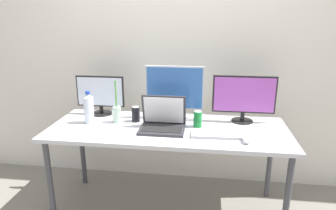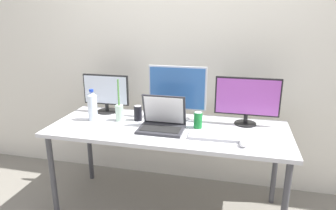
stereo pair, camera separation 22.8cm
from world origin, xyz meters
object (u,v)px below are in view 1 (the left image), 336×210
at_px(work_desk, 168,134).
at_px(soda_can_near_keyboard, 198,119).
at_px(soda_can_by_laptop, 136,114).
at_px(monitor_center, 174,92).
at_px(keyboard_main, 219,135).
at_px(mouse_by_keyboard, 247,140).
at_px(monitor_right, 244,97).
at_px(laptop_silver, 163,122).
at_px(monitor_left, 100,94).
at_px(bamboo_vase, 117,113).
at_px(water_bottle, 89,108).

relative_size(work_desk, soda_can_near_keyboard, 14.63).
height_order(work_desk, soda_can_by_laptop, soda_can_by_laptop).
xyz_separation_m(monitor_center, keyboard_main, (0.37, -0.35, -0.22)).
bearing_deg(work_desk, soda_can_by_laptop, 161.15).
bearing_deg(mouse_by_keyboard, keyboard_main, 161.86).
bearing_deg(keyboard_main, monitor_right, 57.49).
distance_m(work_desk, soda_can_by_laptop, 0.32).
height_order(monitor_right, soda_can_by_laptop, monitor_right).
bearing_deg(laptop_silver, monitor_center, 77.98).
relative_size(monitor_center, monitor_right, 0.96).
height_order(monitor_center, soda_can_by_laptop, monitor_center).
height_order(mouse_by_keyboard, soda_can_by_laptop, soda_can_by_laptop).
bearing_deg(monitor_left, monitor_right, -1.73).
bearing_deg(mouse_by_keyboard, bamboo_vase, 172.56).
bearing_deg(monitor_center, laptop_silver, -102.02).
bearing_deg(soda_can_by_laptop, monitor_right, 7.24).
distance_m(monitor_center, water_bottle, 0.71).
distance_m(monitor_left, monitor_right, 1.21).
bearing_deg(monitor_center, keyboard_main, -44.05).
xyz_separation_m(monitor_center, soda_can_by_laptop, (-0.30, -0.13, -0.17)).
relative_size(monitor_left, monitor_right, 0.84).
bearing_deg(water_bottle, bamboo_vase, 10.06).
xyz_separation_m(monitor_left, water_bottle, (-0.02, -0.23, -0.06)).
xyz_separation_m(work_desk, laptop_silver, (-0.03, -0.05, 0.12)).
relative_size(work_desk, soda_can_by_laptop, 14.63).
height_order(monitor_center, laptop_silver, monitor_center).
relative_size(monitor_center, soda_can_by_laptop, 3.82).
bearing_deg(bamboo_vase, laptop_silver, -14.73).
distance_m(work_desk, monitor_left, 0.71).
xyz_separation_m(laptop_silver, keyboard_main, (0.42, -0.08, -0.05)).
relative_size(monitor_center, bamboo_vase, 1.39).
relative_size(mouse_by_keyboard, water_bottle, 0.39).
xyz_separation_m(monitor_left, monitor_center, (0.65, -0.02, 0.05)).
height_order(monitor_left, mouse_by_keyboard, monitor_left).
bearing_deg(mouse_by_keyboard, monitor_left, 166.82).
bearing_deg(water_bottle, monitor_left, 85.12).
xyz_separation_m(mouse_by_keyboard, water_bottle, (-1.22, 0.23, 0.10)).
distance_m(soda_can_near_keyboard, bamboo_vase, 0.65).
distance_m(monitor_right, water_bottle, 1.25).
distance_m(mouse_by_keyboard, soda_can_by_laptop, 0.91).
distance_m(monitor_right, soda_can_by_laptop, 0.88).
xyz_separation_m(monitor_left, laptop_silver, (0.59, -0.29, -0.12)).
bearing_deg(soda_can_near_keyboard, water_bottle, -178.26).
bearing_deg(bamboo_vase, water_bottle, -169.94).
distance_m(monitor_center, bamboo_vase, 0.50).
bearing_deg(water_bottle, work_desk, -1.36).
relative_size(monitor_right, laptop_silver, 1.48).
bearing_deg(monitor_right, keyboard_main, -120.37).
relative_size(monitor_right, keyboard_main, 1.24).
height_order(monitor_center, keyboard_main, monitor_center).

